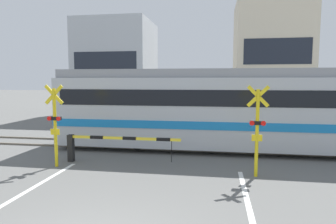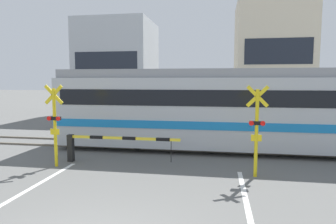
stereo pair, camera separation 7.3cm
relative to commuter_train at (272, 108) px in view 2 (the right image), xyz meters
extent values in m
cube|color=#6B6051|center=(-4.42, -0.72, -1.80)|extent=(50.00, 0.10, 0.08)
cube|color=#6B6051|center=(-4.42, 0.72, -1.80)|extent=(50.00, 0.10, 0.08)
cube|color=#B7BCC1|center=(0.00, 0.00, -0.18)|extent=(18.28, 2.98, 2.87)
cube|color=gray|center=(0.00, 0.00, 1.43)|extent=(18.09, 2.62, 0.36)
cube|color=#197AC6|center=(0.00, 0.00, -0.61)|extent=(18.30, 3.04, 0.32)
cube|color=black|center=(0.00, 0.00, 0.46)|extent=(17.55, 3.03, 0.64)
cube|color=black|center=(-9.15, 0.00, 0.46)|extent=(0.03, 2.09, 0.80)
cylinder|color=black|center=(-5.66, -0.72, -1.46)|extent=(0.76, 0.12, 0.76)
cylinder|color=black|center=(-5.66, 0.72, -1.46)|extent=(0.76, 0.12, 0.76)
cube|color=black|center=(-7.58, -2.98, -1.34)|extent=(0.20, 0.20, 1.01)
cube|color=yellow|center=(-5.54, -2.98, -0.91)|extent=(4.09, 0.09, 0.09)
cube|color=black|center=(-6.56, -2.98, -0.91)|extent=(0.49, 0.10, 0.10)
cube|color=black|center=(-5.34, -2.98, -0.91)|extent=(0.49, 0.10, 0.10)
cube|color=black|center=(-4.11, -2.98, -0.91)|extent=(0.49, 0.10, 0.10)
cylinder|color=black|center=(-3.82, -2.98, -1.33)|extent=(0.02, 0.02, 0.75)
cube|color=black|center=(-1.25, 3.02, -1.34)|extent=(0.20, 0.20, 1.01)
cube|color=yellow|center=(-3.30, 3.02, -0.91)|extent=(4.09, 0.09, 0.09)
cube|color=black|center=(-2.28, 3.02, -0.91)|extent=(0.49, 0.10, 0.10)
cube|color=black|center=(-3.50, 3.02, -0.91)|extent=(0.49, 0.10, 0.10)
cube|color=black|center=(-4.73, 3.02, -0.91)|extent=(0.49, 0.10, 0.10)
cylinder|color=black|center=(-5.01, 3.02, -1.33)|extent=(0.02, 0.02, 0.75)
cylinder|color=yellow|center=(-7.78, -3.66, -0.48)|extent=(0.11, 0.11, 2.72)
cube|color=yellow|center=(-7.78, -3.66, 0.66)|extent=(0.68, 0.04, 0.68)
cube|color=yellow|center=(-7.78, -3.66, 0.66)|extent=(0.68, 0.04, 0.68)
cube|color=black|center=(-7.78, -3.66, -0.16)|extent=(0.44, 0.12, 0.12)
cylinder|color=red|center=(-7.95, -3.74, -0.16)|extent=(0.15, 0.03, 0.15)
cylinder|color=red|center=(-7.61, -3.74, -0.16)|extent=(0.15, 0.03, 0.15)
cube|color=yellow|center=(-7.78, -3.68, -0.62)|extent=(0.32, 0.03, 0.20)
cylinder|color=yellow|center=(-1.05, -3.66, -0.48)|extent=(0.11, 0.11, 2.72)
cube|color=yellow|center=(-1.05, -3.66, 0.66)|extent=(0.68, 0.04, 0.68)
cube|color=yellow|center=(-1.05, -3.66, 0.66)|extent=(0.68, 0.04, 0.68)
cube|color=black|center=(-1.05, -3.66, -0.16)|extent=(0.44, 0.12, 0.12)
cylinder|color=red|center=(-1.22, -3.74, -0.16)|extent=(0.15, 0.03, 0.15)
cylinder|color=red|center=(-0.88, -3.74, -0.16)|extent=(0.15, 0.03, 0.15)
cube|color=yellow|center=(-1.05, -3.68, -0.62)|extent=(0.32, 0.03, 0.20)
cylinder|color=#33384C|center=(-5.94, 6.52, -1.45)|extent=(0.13, 0.13, 0.80)
cylinder|color=#33384C|center=(-5.80, 6.52, -1.45)|extent=(0.13, 0.13, 0.80)
cube|color=maroon|center=(-5.87, 6.52, -0.73)|extent=(0.38, 0.22, 0.63)
sphere|color=tan|center=(-5.87, 6.52, -0.30)|extent=(0.22, 0.22, 0.22)
cube|color=#B2B7BC|center=(-10.96, 12.28, 2.17)|extent=(6.06, 5.87, 8.02)
cube|color=#1E232D|center=(-10.96, 9.34, 2.57)|extent=(5.09, 0.03, 1.60)
cube|color=beige|center=(1.87, 12.28, 2.74)|extent=(5.54, 5.87, 9.17)
cube|color=#1E232D|center=(1.87, 9.34, 3.20)|extent=(4.65, 0.03, 1.83)
camera|label=1|loc=(-2.29, -13.09, 1.15)|focal=32.00mm
camera|label=2|loc=(-2.22, -13.08, 1.15)|focal=32.00mm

